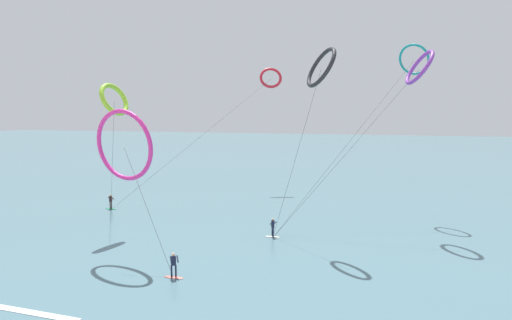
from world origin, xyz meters
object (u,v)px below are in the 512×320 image
surfer_ivory (273,229)px  surfer_coral (174,267)px  kite_charcoal (321,68)px  kite_violet (419,68)px  kite_crimson (270,78)px  kite_magenta (124,145)px  surfer_emerald (111,203)px  kite_teal (414,60)px  kite_lime (114,100)px

surfer_ivory → surfer_coral: size_ratio=1.00×
surfer_coral → kite_charcoal: 19.39m
kite_charcoal → kite_violet: 10.46m
surfer_ivory → kite_crimson: (-6.37, 24.30, 14.98)m
kite_charcoal → kite_violet: kite_violet is taller
kite_charcoal → kite_violet: (8.06, 6.65, 0.41)m
kite_magenta → surfer_coral: bearing=162.3°
surfer_coral → kite_magenta: size_ratio=0.15×
surfer_emerald → kite_violet: kite_violet is taller
kite_teal → kite_charcoal: size_ratio=1.11×
kite_teal → surfer_emerald: bearing=41.8°
kite_teal → kite_lime: 30.60m
kite_charcoal → surfer_coral: bearing=-69.4°
kite_lime → kite_violet: (26.72, 7.91, 2.89)m
kite_teal → kite_violet: kite_teal is taller
kite_teal → surfer_ivory: bearing=76.5°
surfer_ivory → kite_violet: 19.80m
kite_lime → kite_crimson: bearing=-9.3°
kite_violet → surfer_ivory: bearing=-80.2°
surfer_emerald → kite_lime: (5.69, -7.10, 11.35)m
kite_magenta → surfer_ivory: bearing=-128.3°
kite_crimson → kite_teal: bearing=-51.8°
kite_crimson → kite_lime: bearing=-128.2°
surfer_ivory → kite_crimson: kite_crimson is taller
surfer_coral → kite_violet: 27.79m
surfer_emerald → kite_crimson: size_ratio=0.09×
surfer_emerald → kite_violet: (32.41, 0.81, 14.24)m
kite_magenta → kite_teal: bearing=-124.1°
surfer_coral → kite_lime: kite_lime is taller
kite_teal → kite_magenta: kite_teal is taller
surfer_ivory → kite_teal: 23.69m
surfer_emerald → kite_crimson: kite_crimson is taller
surfer_ivory → kite_magenta: bearing=98.3°
surfer_emerald → kite_teal: (32.30, 7.37, 15.68)m
surfer_ivory → kite_magenta: (-9.45, -8.03, 7.76)m
kite_lime → surfer_coral: bearing=-123.9°
kite_charcoal → kite_crimson: size_ratio=0.82×
kite_lime → kite_crimson: 27.21m
surfer_ivory → kite_lime: (-14.63, -1.37, 11.35)m
surfer_coral → kite_lime: (-10.56, 9.65, 11.35)m
kite_lime → surfer_emerald: bearing=47.2°
surfer_emerald → kite_magenta: 19.18m
kite_lime → kite_violet: size_ratio=0.82×
kite_violet → kite_lime: bearing=-92.1°
kite_lime → surfer_ivory: bearing=-76.1°
surfer_emerald → kite_crimson: (13.95, 18.57, 14.98)m
kite_teal → kite_magenta: 31.13m
surfer_coral → kite_teal: (16.06, 24.12, 15.68)m
kite_charcoal → kite_crimson: 26.57m
surfer_emerald → surfer_coral: bearing=41.8°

